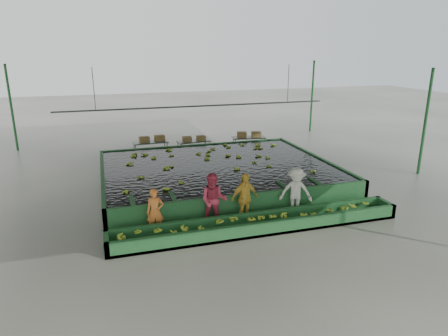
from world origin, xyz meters
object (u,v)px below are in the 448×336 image
object	(u,v)px
worker_a	(155,212)
packing_table_mid	(194,148)
sorting_trough	(260,224)
packing_table_right	(249,144)
packing_table_left	(151,149)
box_stack_left	(152,141)
worker_b	(214,200)
box_stack_mid	(194,141)
box_stack_right	(249,137)
worker_d	(296,192)
flotation_tank	(217,174)
worker_c	(244,198)

from	to	relation	value
worker_a	packing_table_mid	world-z (taller)	worker_a
sorting_trough	packing_table_right	xyz separation A→B (m)	(3.33, 10.04, 0.19)
packing_table_left	box_stack_left	bearing A→B (deg)	21.65
worker_b	box_stack_mid	world-z (taller)	worker_b
worker_a	box_stack_mid	world-z (taller)	worker_a
packing_table_mid	box_stack_right	distance (m)	3.31
packing_table_mid	box_stack_left	size ratio (longest dim) A/B	1.30
worker_d	packing_table_mid	bearing A→B (deg)	123.95
flotation_tank	sorting_trough	xyz separation A→B (m)	(0.00, -5.10, -0.20)
packing_table_right	box_stack_right	world-z (taller)	box_stack_right
worker_b	worker_d	bearing A→B (deg)	20.85
worker_c	box_stack_left	distance (m)	9.93
worker_d	worker_a	bearing A→B (deg)	-155.74
worker_d	flotation_tank	bearing A→B (deg)	135.62
worker_a	worker_b	size ratio (longest dim) A/B	0.82
box_stack_right	packing_table_mid	bearing A→B (deg)	177.81
box_stack_left	box_stack_right	distance (m)	5.57
flotation_tank	box_stack_left	bearing A→B (deg)	111.99
worker_d	packing_table_right	distance (m)	9.40
worker_b	packing_table_left	bearing A→B (deg)	116.34
flotation_tank	packing_table_mid	xyz separation A→B (m)	(0.08, 5.09, -0.03)
box_stack_left	worker_a	bearing A→B (deg)	-96.73
worker_d	box_stack_mid	distance (m)	9.44
worker_a	packing_table_right	size ratio (longest dim) A/B	0.80
flotation_tank	worker_d	distance (m)	4.64
packing_table_left	worker_d	bearing A→B (deg)	-67.65
sorting_trough	box_stack_mid	xyz separation A→B (m)	(0.08, 10.10, 0.58)
flotation_tank	packing_table_left	size ratio (longest dim) A/B	5.23
worker_c	box_stack_left	bearing A→B (deg)	88.20
sorting_trough	packing_table_right	world-z (taller)	packing_table_right
packing_table_mid	box_stack_right	bearing A→B (deg)	-2.19
flotation_tank	packing_table_mid	distance (m)	5.09
box_stack_mid	box_stack_right	world-z (taller)	box_stack_right
worker_a	worker_b	world-z (taller)	worker_b
worker_d	packing_table_mid	world-z (taller)	worker_d
packing_table_mid	worker_d	bearing A→B (deg)	-80.31
worker_b	packing_table_right	xyz separation A→B (m)	(4.71, 9.24, -0.50)
worker_d	box_stack_left	bearing A→B (deg)	135.98
box_stack_left	box_stack_mid	distance (m)	2.32
packing_table_right	sorting_trough	bearing A→B (deg)	-108.36
sorting_trough	worker_d	bearing A→B (deg)	25.44
packing_table_right	box_stack_mid	bearing A→B (deg)	178.92
flotation_tank	worker_b	world-z (taller)	worker_b
worker_c	box_stack_right	world-z (taller)	worker_c
flotation_tank	box_stack_left	size ratio (longest dim) A/B	7.10
flotation_tank	box_stack_mid	xyz separation A→B (m)	(0.08, 5.00, 0.38)
box_stack_left	worker_c	bearing A→B (deg)	-78.82
packing_table_right	box_stack_mid	distance (m)	3.28
worker_c	flotation_tank	bearing A→B (deg)	73.39
worker_b	box_stack_right	size ratio (longest dim) A/B	1.35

